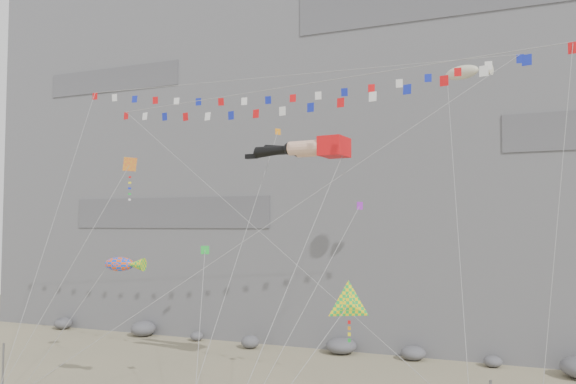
{
  "coord_description": "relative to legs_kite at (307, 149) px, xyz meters",
  "views": [
    {
      "loc": [
        13.48,
        -29.12,
        10.9
      ],
      "look_at": [
        -1.65,
        9.0,
        13.24
      ],
      "focal_mm": 35.0,
      "sensor_mm": 36.0,
      "label": 1
    }
  ],
  "objects": [
    {
      "name": "cliff",
      "position": [
        -1.47,
        27.6,
        9.32
      ],
      "size": [
        80.0,
        28.0,
        50.0
      ],
      "primitive_type": "cube",
      "color": "slate",
      "rests_on": "ground"
    },
    {
      "name": "talus_boulders",
      "position": [
        -1.47,
        12.6,
        -15.08
      ],
      "size": [
        60.0,
        3.0,
        1.2
      ],
      "primitive_type": null,
      "color": "slate",
      "rests_on": "ground"
    },
    {
      "name": "anchor_pole_left",
      "position": [
        -16.99,
        -7.64,
        -13.87
      ],
      "size": [
        0.12,
        0.12,
        3.62
      ],
      "primitive_type": "cylinder",
      "color": "slate",
      "rests_on": "ground"
    },
    {
      "name": "legs_kite",
      "position": [
        0.0,
        0.0,
        0.0
      ],
      "size": [
        6.94,
        13.46,
        19.76
      ],
      "rotation": [
        0.0,
        0.0,
        -0.1
      ],
      "color": "red",
      "rests_on": "ground"
    },
    {
      "name": "flag_banner_upper",
      "position": [
        -3.12,
        3.06,
        5.77
      ],
      "size": [
        31.78,
        13.07,
        27.87
      ],
      "color": "red",
      "rests_on": "ground"
    },
    {
      "name": "flag_banner_lower",
      "position": [
        0.06,
        -2.02,
        3.62
      ],
      "size": [
        29.69,
        7.78,
        23.57
      ],
      "color": "red",
      "rests_on": "ground"
    },
    {
      "name": "harlequin_kite",
      "position": [
        -11.73,
        -2.6,
        -0.83
      ],
      "size": [
        6.01,
        7.24,
        16.85
      ],
      "color": "red",
      "rests_on": "ground"
    },
    {
      "name": "fish_windsock",
      "position": [
        -10.82,
        -4.64,
        -7.31
      ],
      "size": [
        7.47,
        3.42,
        10.43
      ],
      "color": "#F94B0C",
      "rests_on": "ground"
    },
    {
      "name": "delta_kite",
      "position": [
        4.27,
        -5.67,
        -8.88
      ],
      "size": [
        5.22,
        6.53,
        9.71
      ],
      "color": "yellow",
      "rests_on": "ground"
    },
    {
      "name": "blimp_windsock",
      "position": [
        9.16,
        5.53,
        5.38
      ],
      "size": [
        3.69,
        12.55,
        23.93
      ],
      "color": "beige",
      "rests_on": "ground"
    },
    {
      "name": "small_kite_a",
      "position": [
        -3.52,
        3.2,
        1.31
      ],
      "size": [
        0.99,
        14.16,
        22.18
      ],
      "color": "orange",
      "rests_on": "ground"
    },
    {
      "name": "small_kite_b",
      "position": [
        3.43,
        -0.5,
        -3.94
      ],
      "size": [
        4.92,
        9.28,
        15.4
      ],
      "color": "purple",
      "rests_on": "ground"
    },
    {
      "name": "small_kite_c",
      "position": [
        -5.08,
        -3.99,
        -6.49
      ],
      "size": [
        3.76,
        7.17,
        11.78
      ],
      "color": "green",
      "rests_on": "ground"
    }
  ]
}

